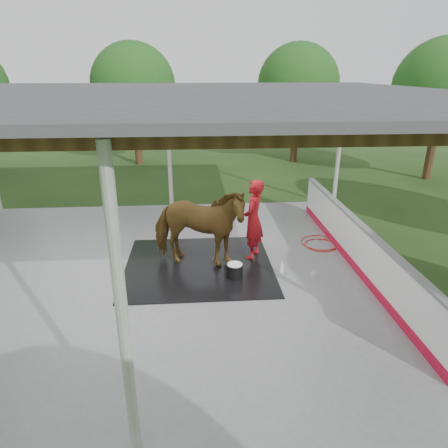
{
  "coord_description": "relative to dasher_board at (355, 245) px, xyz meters",
  "views": [
    {
      "loc": [
        0.83,
        -8.44,
        4.48
      ],
      "look_at": [
        1.49,
        0.49,
        1.02
      ],
      "focal_mm": 32.0,
      "sensor_mm": 36.0,
      "label": 1
    }
  ],
  "objects": [
    {
      "name": "dasher_board",
      "position": [
        0.0,
        0.0,
        0.0
      ],
      "size": [
        0.16,
        8.0,
        1.15
      ],
      "color": "#B80F2D",
      "rests_on": "concrete_slab"
    },
    {
      "name": "concrete_slab",
      "position": [
        -4.6,
        0.0,
        -0.57
      ],
      "size": [
        12.0,
        10.0,
        0.05
      ],
      "primitive_type": "cube",
      "color": "slate",
      "rests_on": "ground"
    },
    {
      "name": "soap_bottle_a",
      "position": [
        -1.82,
        -0.26,
        -0.4
      ],
      "size": [
        0.13,
        0.13,
        0.29
      ],
      "primitive_type": "imported",
      "rotation": [
        0.0,
        0.0,
        0.15
      ],
      "color": "silver",
      "rests_on": "concrete_slab"
    },
    {
      "name": "soap_bottle_b",
      "position": [
        -1.15,
        -0.54,
        -0.46
      ],
      "size": [
        0.09,
        0.1,
        0.18
      ],
      "primitive_type": "imported",
      "rotation": [
        0.0,
        0.0,
        -0.22
      ],
      "color": "#338CD8",
      "rests_on": "concrete_slab"
    },
    {
      "name": "rubber_mat",
      "position": [
        -3.74,
        0.23,
        -0.53
      ],
      "size": [
        3.51,
        3.29,
        0.03
      ],
      "primitive_type": "cube",
      "color": "black",
      "rests_on": "concrete_slab"
    },
    {
      "name": "wash_bucket",
      "position": [
        -2.93,
        -0.42,
        -0.36
      ],
      "size": [
        0.38,
        0.38,
        0.35
      ],
      "color": "black",
      "rests_on": "concrete_slab"
    },
    {
      "name": "tree_belt",
      "position": [
        -4.3,
        0.9,
        3.2
      ],
      "size": [
        28.0,
        28.0,
        5.8
      ],
      "color": "#382314",
      "rests_on": "ground"
    },
    {
      "name": "handler",
      "position": [
        -2.37,
        0.65,
        0.46
      ],
      "size": [
        0.74,
        0.87,
        2.01
      ],
      "primitive_type": "imported",
      "rotation": [
        0.0,
        0.0,
        -2.0
      ],
      "color": "#B0121B",
      "rests_on": "concrete_slab"
    },
    {
      "name": "horse",
      "position": [
        -3.74,
        0.23,
        0.47
      ],
      "size": [
        2.53,
        1.67,
        1.97
      ],
      "primitive_type": "imported",
      "rotation": [
        0.0,
        0.0,
        1.29
      ],
      "color": "brown",
      "rests_on": "rubber_mat"
    },
    {
      "name": "pavilion_structure",
      "position": [
        -4.6,
        -0.0,
        3.37
      ],
      "size": [
        12.6,
        10.6,
        4.05
      ],
      "color": "beige",
      "rests_on": "ground"
    },
    {
      "name": "ground",
      "position": [
        -4.6,
        0.0,
        -0.59
      ],
      "size": [
        100.0,
        100.0,
        0.0
      ],
      "primitive_type": "plane",
      "color": "#1E3814"
    },
    {
      "name": "hose_coil",
      "position": [
        -0.41,
        1.31,
        -0.53
      ],
      "size": [
        1.71,
        1.16,
        0.02
      ],
      "color": "red",
      "rests_on": "concrete_slab"
    }
  ]
}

